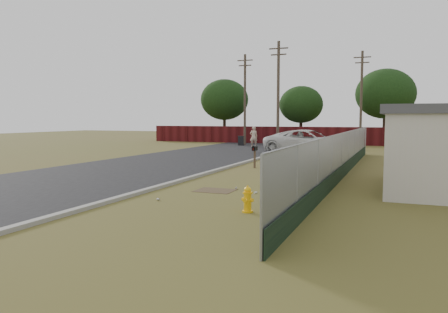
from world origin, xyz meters
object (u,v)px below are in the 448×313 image
at_px(pickup_truck, 309,142).
at_px(trash_bin, 241,141).
at_px(mailbox, 255,150).
at_px(pedestrian, 254,137).
at_px(fire_hydrant, 248,200).

relative_size(pickup_truck, trash_bin, 7.03).
bearing_deg(trash_bin, mailbox, -68.22).
bearing_deg(pedestrian, pickup_truck, 113.44).
bearing_deg(mailbox, fire_hydrant, -73.22).
xyz_separation_m(pickup_truck, pedestrian, (-6.30, 6.20, 0.05)).
distance_m(mailbox, pickup_truck, 10.15).
relative_size(mailbox, pedestrian, 0.63).
distance_m(pedestrian, trash_bin, 2.69).
xyz_separation_m(fire_hydrant, trash_bin, (-10.45, 28.76, 0.12)).
distance_m(mailbox, pedestrian, 17.15).
height_order(fire_hydrant, trash_bin, trash_bin).
xyz_separation_m(mailbox, trash_bin, (-7.24, 18.13, -0.48)).
height_order(mailbox, pedestrian, pedestrian).
relative_size(mailbox, trash_bin, 1.30).
bearing_deg(trash_bin, pedestrian, -43.78).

